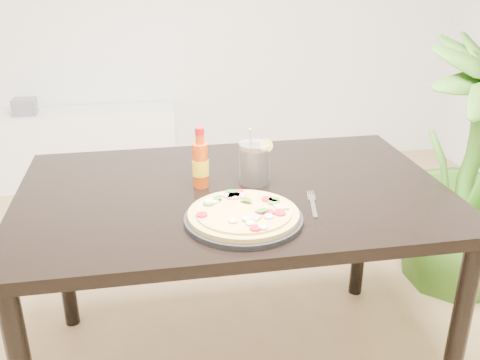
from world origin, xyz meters
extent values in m
cube|color=black|center=(-0.01, 0.08, 0.73)|extent=(1.40, 0.90, 0.04)
cylinder|color=black|center=(0.63, -0.31, 0.35)|extent=(0.06, 0.06, 0.71)
cylinder|color=black|center=(-0.65, 0.47, 0.35)|extent=(0.06, 0.06, 0.71)
cylinder|color=black|center=(0.63, 0.47, 0.35)|extent=(0.06, 0.06, 0.71)
cylinder|color=black|center=(-0.02, -0.16, 0.76)|extent=(0.34, 0.34, 0.02)
cylinder|color=tan|center=(-0.02, -0.16, 0.77)|extent=(0.32, 0.32, 0.01)
cylinder|color=#E6B264|center=(-0.02, -0.16, 0.78)|extent=(0.28, 0.28, 0.01)
cube|color=pink|center=(-0.05, -0.06, 0.79)|extent=(0.05, 0.05, 0.01)
cube|color=pink|center=(0.03, -0.17, 0.79)|extent=(0.04, 0.04, 0.01)
cube|color=pink|center=(-0.03, -0.07, 0.79)|extent=(0.05, 0.05, 0.01)
cube|color=pink|center=(0.00, -0.21, 0.79)|extent=(0.05, 0.05, 0.01)
cube|color=pink|center=(-0.02, -0.06, 0.79)|extent=(0.05, 0.05, 0.01)
cube|color=pink|center=(0.09, -0.16, 0.79)|extent=(0.04, 0.04, 0.01)
cylinder|color=red|center=(-0.01, -0.04, 0.79)|extent=(0.03, 0.03, 0.01)
cylinder|color=red|center=(-0.14, -0.17, 0.79)|extent=(0.03, 0.03, 0.01)
cylinder|color=red|center=(0.06, -0.10, 0.79)|extent=(0.03, 0.03, 0.01)
cylinder|color=red|center=(0.05, -0.19, 0.79)|extent=(0.03, 0.03, 0.01)
cylinder|color=red|center=(-0.01, -0.28, 0.79)|extent=(0.03, 0.03, 0.01)
cylinder|color=red|center=(0.08, -0.20, 0.79)|extent=(0.03, 0.03, 0.01)
cylinder|color=#3D7928|center=(0.08, -0.11, 0.79)|extent=(0.03, 0.03, 0.01)
cylinder|color=#3D7928|center=(-0.11, -0.10, 0.79)|extent=(0.03, 0.03, 0.01)
cylinder|color=#3D7928|center=(-0.02, -0.22, 0.79)|extent=(0.03, 0.03, 0.01)
cylinder|color=#3D7928|center=(0.07, -0.13, 0.79)|extent=(0.03, 0.03, 0.01)
ellipsoid|color=white|center=(-0.10, -0.09, 0.79)|extent=(0.03, 0.03, 0.01)
ellipsoid|color=white|center=(-0.06, -0.22, 0.79)|extent=(0.03, 0.03, 0.01)
ellipsoid|color=white|center=(-0.02, -0.22, 0.79)|extent=(0.03, 0.03, 0.01)
ellipsoid|color=white|center=(0.04, -0.22, 0.79)|extent=(0.03, 0.03, 0.01)
ellipsoid|color=white|center=(-0.02, -0.25, 0.79)|extent=(0.03, 0.03, 0.01)
ellipsoid|color=white|center=(0.01, -0.27, 0.79)|extent=(0.03, 0.03, 0.01)
ellipsoid|color=white|center=(-0.11, -0.09, 0.79)|extent=(0.03, 0.03, 0.01)
ellipsoid|color=#21721B|center=(0.03, -0.19, 0.80)|extent=(0.04, 0.03, 0.00)
ellipsoid|color=#21721B|center=(-0.08, -0.08, 0.80)|extent=(0.04, 0.05, 0.00)
ellipsoid|color=#21721B|center=(0.00, -0.11, 0.80)|extent=(0.05, 0.04, 0.00)
ellipsoid|color=#21721B|center=(-0.03, -0.04, 0.80)|extent=(0.04, 0.03, 0.00)
cylinder|color=#C9420B|center=(-0.11, 0.12, 0.82)|extent=(0.05, 0.05, 0.15)
cylinder|color=yellow|center=(-0.11, 0.12, 0.82)|extent=(0.05, 0.05, 0.05)
cylinder|color=#C9420B|center=(-0.11, 0.12, 0.92)|extent=(0.03, 0.03, 0.03)
cylinder|color=red|center=(-0.11, 0.12, 0.94)|extent=(0.03, 0.03, 0.02)
cylinder|color=black|center=(0.07, 0.12, 0.81)|extent=(0.10, 0.10, 0.12)
cylinder|color=silver|center=(0.07, 0.12, 0.82)|extent=(0.11, 0.11, 0.14)
cylinder|color=#F2E059|center=(0.10, 0.10, 0.88)|extent=(0.04, 0.01, 0.04)
cylinder|color=#B2B2B7|center=(0.06, 0.13, 0.86)|extent=(0.03, 0.06, 0.17)
cube|color=silver|center=(0.20, -0.12, 0.75)|extent=(0.04, 0.12, 0.00)
cube|color=silver|center=(0.22, -0.04, 0.75)|extent=(0.03, 0.04, 0.00)
cube|color=silver|center=(0.22, 0.00, 0.75)|extent=(0.01, 0.03, 0.00)
cube|color=silver|center=(0.22, -0.01, 0.75)|extent=(0.01, 0.03, 0.00)
cube|color=silver|center=(0.23, -0.01, 0.75)|extent=(0.01, 0.03, 0.00)
cube|color=silver|center=(0.24, -0.01, 0.75)|extent=(0.01, 0.03, 0.00)
imported|color=#39711E|center=(1.14, 0.50, 0.57)|extent=(0.88, 0.88, 1.14)
cylinder|color=brown|center=(1.14, 0.50, 0.11)|extent=(0.28, 0.28, 0.22)
cube|color=white|center=(-0.80, 2.07, 0.25)|extent=(1.40, 0.34, 0.50)
cube|color=slate|center=(-1.05, 2.05, 0.51)|extent=(0.14, 0.12, 0.01)
cube|color=slate|center=(-1.05, 2.05, 0.52)|extent=(0.14, 0.12, 0.01)
cube|color=slate|center=(-1.05, 2.05, 0.53)|extent=(0.14, 0.12, 0.01)
cube|color=slate|center=(-1.05, 2.05, 0.54)|extent=(0.14, 0.12, 0.01)
cube|color=slate|center=(-1.05, 2.05, 0.55)|extent=(0.14, 0.12, 0.01)
cube|color=slate|center=(-1.05, 2.05, 0.56)|extent=(0.14, 0.12, 0.01)
cube|color=slate|center=(-1.05, 2.05, 0.57)|extent=(0.14, 0.12, 0.01)
cube|color=slate|center=(-1.05, 2.05, 0.58)|extent=(0.14, 0.12, 0.01)
cube|color=slate|center=(-1.05, 2.05, 0.59)|extent=(0.14, 0.12, 0.01)
cube|color=slate|center=(-1.05, 2.05, 0.60)|extent=(0.14, 0.12, 0.01)
camera|label=1|loc=(-0.27, -1.51, 1.46)|focal=40.00mm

